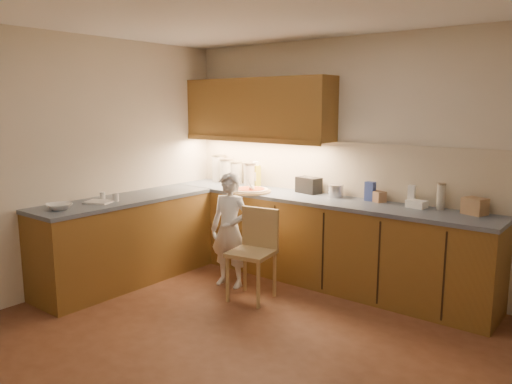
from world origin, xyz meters
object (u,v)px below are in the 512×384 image
child (230,230)px  oil_jug (256,175)px  pizza_on_board (250,190)px  toaster (309,185)px  wooden_chair (255,247)px

child → oil_jug: 1.02m
pizza_on_board → toaster: 0.66m
pizza_on_board → oil_jug: bearing=118.4°
pizza_on_board → toaster: size_ratio=1.57×
wooden_chair → oil_jug: size_ratio=2.89×
wooden_chair → toaster: size_ratio=2.93×
wooden_chair → oil_jug: (-0.73, 0.94, 0.54)m
pizza_on_board → oil_jug: (-0.19, 0.34, 0.12)m
child → wooden_chair: size_ratio=1.36×
pizza_on_board → oil_jug: 0.41m
wooden_chair → oil_jug: bearing=118.2°
oil_jug → toaster: oil_jug is taller
pizza_on_board → toaster: bearing=34.2°
wooden_chair → child: bearing=157.6°
child → oil_jug: size_ratio=3.92×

